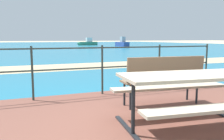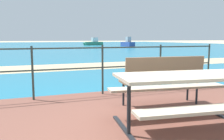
{
  "view_description": "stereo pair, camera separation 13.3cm",
  "coord_description": "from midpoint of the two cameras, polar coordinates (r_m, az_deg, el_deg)",
  "views": [
    {
      "loc": [
        -1.79,
        -2.63,
        1.29
      ],
      "look_at": [
        0.12,
        2.06,
        0.63
      ],
      "focal_mm": 38.67,
      "sensor_mm": 36.0,
      "label": 1
    },
    {
      "loc": [
        -1.67,
        -2.68,
        1.29
      ],
      "look_at": [
        0.12,
        2.06,
        0.63
      ],
      "focal_mm": 38.67,
      "sensor_mm": 36.0,
      "label": 2
    }
  ],
  "objects": [
    {
      "name": "ground_plane",
      "position": [
        3.42,
        11.94,
        -14.93
      ],
      "size": [
        240.0,
        240.0,
        0.0
      ],
      "primitive_type": "plane",
      "color": "beige"
    },
    {
      "name": "patio_paving",
      "position": [
        3.41,
        11.96,
        -14.46
      ],
      "size": [
        6.4,
        5.2,
        0.06
      ],
      "primitive_type": "cube",
      "color": "brown",
      "rests_on": "ground"
    },
    {
      "name": "sea_water",
      "position": [
        42.71,
        -18.36,
        5.38
      ],
      "size": [
        90.0,
        90.0,
        0.01
      ],
      "primitive_type": "cube",
      "color": "teal",
      "rests_on": "ground"
    },
    {
      "name": "beach_strip",
      "position": [
        11.04,
        -11.46,
        0.63
      ],
      "size": [
        54.04,
        3.6,
        0.01
      ],
      "primitive_type": "cube",
      "rotation": [
        0.0,
        0.0,
        0.02
      ],
      "color": "tan",
      "rests_on": "ground"
    },
    {
      "name": "picnic_table",
      "position": [
        3.38,
        18.69,
        -3.75
      ],
      "size": [
        2.05,
        1.67,
        0.76
      ],
      "rotation": [
        0.0,
        0.0,
        -0.13
      ],
      "color": "#BCAD93",
      "rests_on": "patio_paving"
    },
    {
      "name": "park_bench",
      "position": [
        4.48,
        12.8,
        -1.43
      ],
      "size": [
        1.54,
        0.54,
        0.92
      ],
      "rotation": [
        0.0,
        0.0,
        3.06
      ],
      "color": "#7A6047",
      "rests_on": "patio_paving"
    },
    {
      "name": "railing_fence",
      "position": [
        5.32,
        -1.55,
        1.6
      ],
      "size": [
        5.94,
        0.04,
        1.09
      ],
      "color": "#2D3833",
      "rests_on": "patio_paving"
    },
    {
      "name": "boat_near",
      "position": [
        46.78,
        -4.38,
        6.44
      ],
      "size": [
        4.27,
        1.62,
        1.46
      ],
      "rotation": [
        0.0,
        0.0,
        3.31
      ],
      "color": "#338466",
      "rests_on": "sea_water"
    },
    {
      "name": "boat_mid",
      "position": [
        39.55,
        3.74,
        6.28
      ],
      "size": [
        1.11,
        3.85,
        1.57
      ],
      "rotation": [
        0.0,
        0.0,
        1.6
      ],
      "color": "#2D478C",
      "rests_on": "sea_water"
    }
  ]
}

